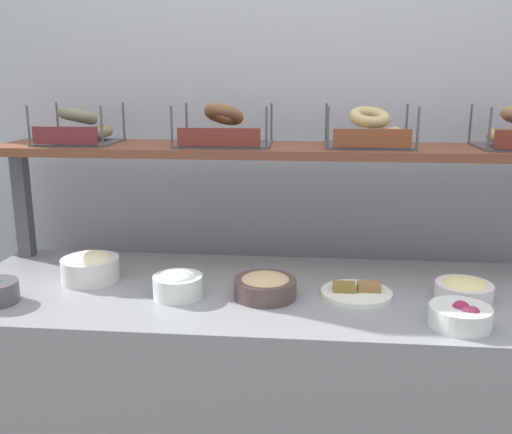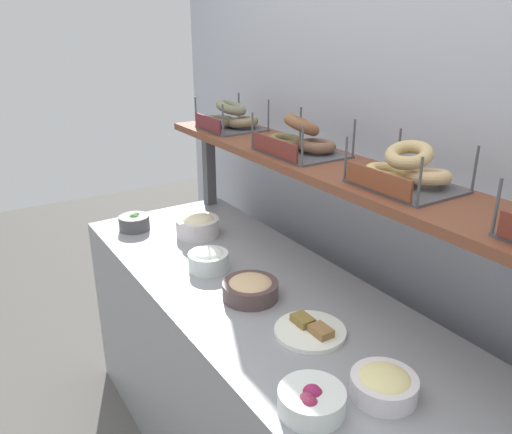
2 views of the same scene
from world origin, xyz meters
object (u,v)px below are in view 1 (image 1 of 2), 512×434
serving_plate_white (356,292)px  bagel_basket_poppy (78,131)px  bagel_basket_plain (368,133)px  bowl_potato_salad (90,267)px  bowl_egg_salad (464,290)px  bowl_cream_cheese (178,284)px  bowl_beet_salad (461,316)px  bagel_basket_cinnamon_raisin (223,132)px  bowl_hummus (265,286)px

serving_plate_white → bagel_basket_poppy: (-0.98, 0.29, 0.47)m
bagel_basket_plain → bowl_potato_salad: bearing=-164.8°
bowl_egg_salad → bagel_basket_plain: bagel_basket_plain is taller
bowl_cream_cheese → bowl_beet_salad: bowl_cream_cheese is taller
serving_plate_white → bagel_basket_cinnamon_raisin: bagel_basket_cinnamon_raisin is taller
bowl_egg_salad → bowl_potato_salad: (-1.19, 0.07, 0.01)m
bagel_basket_cinnamon_raisin → bowl_beet_salad: bearing=-34.3°
serving_plate_white → bagel_basket_cinnamon_raisin: (-0.46, 0.29, 0.47)m
bowl_hummus → bowl_potato_salad: bowl_potato_salad is taller
bowl_cream_cheese → bowl_potato_salad: bearing=160.5°
bowl_beet_salad → bagel_basket_cinnamon_raisin: size_ratio=0.52×
bowl_potato_salad → serving_plate_white: (0.87, -0.05, -0.04)m
bowl_hummus → serving_plate_white: (0.28, 0.04, -0.03)m
bagel_basket_poppy → bagel_basket_cinnamon_raisin: 0.53m
bagel_basket_poppy → bagel_basket_cinnamon_raisin: (0.53, -0.01, 0.00)m
bowl_potato_salad → bowl_beet_salad: bearing=-12.7°
bowl_hummus → bagel_basket_cinnamon_raisin: 0.58m
bowl_beet_salad → bowl_cream_cheese: bearing=170.1°
bowl_hummus → bagel_basket_plain: bearing=46.5°
bowl_hummus → serving_plate_white: bowl_hummus is taller
bowl_cream_cheese → bowl_potato_salad: 0.34m
bowl_egg_salad → serving_plate_white: size_ratio=0.78×
bowl_hummus → bagel_basket_cinnamon_raisin: bagel_basket_cinnamon_raisin is taller
serving_plate_white → bowl_cream_cheese: bearing=-173.5°
bagel_basket_cinnamon_raisin → bagel_basket_poppy: bearing=179.4°
bowl_egg_salad → bowl_beet_salad: bowl_beet_salad is taller
serving_plate_white → bagel_basket_plain: bagel_basket_plain is taller
bowl_beet_salad → bagel_basket_poppy: 1.41m
bagel_basket_plain → bowl_egg_salad: bearing=-48.9°
bowl_hummus → bowl_beet_salad: 0.57m
bowl_cream_cheese → bowl_beet_salad: bearing=-9.9°
bowl_cream_cheese → bowl_potato_salad: bowl_potato_salad is taller
bowl_hummus → bowl_beet_salad: (0.55, -0.16, -0.00)m
bowl_cream_cheese → serving_plate_white: size_ratio=0.70×
bowl_hummus → bowl_cream_cheese: bowl_cream_cheese is taller
serving_plate_white → bagel_basket_plain: bearing=81.9°
bowl_egg_salad → bowl_hummus: bowl_hummus is taller
bowl_beet_salad → bagel_basket_plain: size_ratio=0.56×
bowl_hummus → bagel_basket_poppy: size_ratio=0.72×
bowl_egg_salad → bagel_basket_plain: bearing=131.1°
serving_plate_white → bowl_hummus: bearing=-171.8°
bagel_basket_plain → bowl_cream_cheese: bearing=-148.5°
bowl_hummus → bagel_basket_poppy: bagel_basket_poppy is taller
bowl_egg_salad → bowl_cream_cheese: bowl_cream_cheese is taller
bagel_basket_poppy → bagel_basket_plain: size_ratio=0.90×
bowl_cream_cheese → bagel_basket_cinnamon_raisin: size_ratio=0.47×
bowl_potato_salad → bagel_basket_poppy: (-0.11, 0.24, 0.43)m
bowl_egg_salad → bagel_basket_cinnamon_raisin: bagel_basket_cinnamon_raisin is taller
bowl_cream_cheese → bowl_beet_salad: size_ratio=0.92×
serving_plate_white → bagel_basket_poppy: 1.13m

